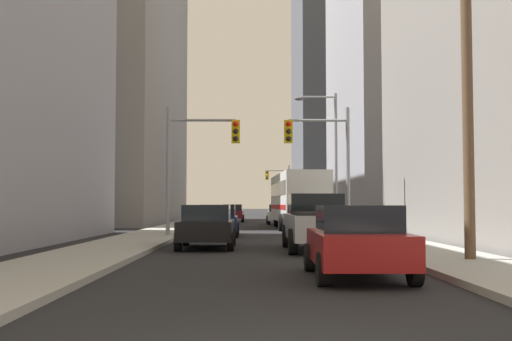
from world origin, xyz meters
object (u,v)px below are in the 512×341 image
at_px(sedan_white, 279,214).
at_px(traffic_signal_near_right, 321,151).
at_px(sedan_navy, 218,220).
at_px(sedan_maroon, 233,213).
at_px(pickup_truck_silver, 318,222).
at_px(sedan_black, 207,226).
at_px(traffic_signal_near_left, 199,150).
at_px(city_bus, 298,198).
at_px(sedan_red, 357,241).
at_px(traffic_signal_far_right, 279,183).

relative_size(sedan_white, traffic_signal_near_right, 0.71).
xyz_separation_m(sedan_navy, traffic_signal_near_right, (4.76, -1.34, 3.23)).
relative_size(sedan_navy, sedan_maroon, 0.99).
distance_m(pickup_truck_silver, sedan_navy, 9.79).
relative_size(sedan_black, traffic_signal_near_right, 0.70).
bearing_deg(traffic_signal_near_right, sedan_maroon, 100.17).
relative_size(traffic_signal_near_left, traffic_signal_near_right, 1.00).
bearing_deg(city_bus, sedan_maroon, 105.68).
xyz_separation_m(sedan_red, traffic_signal_near_right, (1.02, 15.66, 3.23)).
bearing_deg(traffic_signal_far_right, traffic_signal_near_right, -90.13).
distance_m(city_bus, traffic_signal_near_right, 10.70).
height_order(sedan_navy, sedan_white, same).
bearing_deg(traffic_signal_far_right, city_bus, -90.64).
height_order(sedan_navy, traffic_signal_near_left, traffic_signal_near_left).
xyz_separation_m(sedan_maroon, traffic_signal_near_left, (-0.86, -26.35, 3.25)).
bearing_deg(traffic_signal_near_right, sedan_black, -125.35).
relative_size(sedan_black, traffic_signal_far_right, 0.70).
relative_size(sedan_red, sedan_navy, 1.00).
height_order(city_bus, traffic_signal_near_left, traffic_signal_near_left).
bearing_deg(sedan_navy, sedan_red, -77.60).
bearing_deg(sedan_navy, traffic_signal_near_right, -15.71).
xyz_separation_m(city_bus, pickup_truck_silver, (-0.71, -18.18, -1.00)).
relative_size(pickup_truck_silver, traffic_signal_far_right, 0.90).
bearing_deg(sedan_red, traffic_signal_far_right, 88.92).
bearing_deg(sedan_red, sedan_navy, 102.40).
distance_m(sedan_navy, sedan_white, 18.61).
relative_size(sedan_maroon, traffic_signal_far_right, 0.71).
xyz_separation_m(sedan_navy, sedan_maroon, (0.03, 25.01, 0.00)).
bearing_deg(sedan_navy, traffic_signal_near_left, -121.51).
relative_size(sedan_black, sedan_white, 0.99).
distance_m(sedan_red, sedan_maroon, 42.17).
bearing_deg(sedan_red, sedan_white, 89.93).
bearing_deg(sedan_white, sedan_maroon, 118.92).
relative_size(sedan_maroon, traffic_signal_near_right, 0.71).
xyz_separation_m(sedan_black, traffic_signal_far_right, (4.85, 50.31, 3.22)).
bearing_deg(city_bus, traffic_signal_near_left, -116.84).
bearing_deg(sedan_maroon, sedan_black, -90.05).
xyz_separation_m(traffic_signal_near_right, traffic_signal_far_right, (0.10, 43.60, -0.01)).
bearing_deg(traffic_signal_near_left, sedan_navy, 58.49).
xyz_separation_m(city_bus, traffic_signal_near_right, (0.27, -10.49, 2.08)).
relative_size(sedan_red, sedan_white, 1.00).
height_order(city_bus, traffic_signal_near_right, traffic_signal_near_right).
distance_m(sedan_black, sedan_maroon, 33.05).
bearing_deg(traffic_signal_far_right, sedan_red, -91.08).
height_order(pickup_truck_silver, traffic_signal_near_left, traffic_signal_near_left).
xyz_separation_m(sedan_black, sedan_navy, (-0.00, 8.04, 0.00)).
distance_m(sedan_black, sedan_white, 26.54).
distance_m(sedan_red, traffic_signal_far_right, 59.35).
xyz_separation_m(city_bus, traffic_signal_far_right, (0.37, 33.11, 2.06)).
xyz_separation_m(sedan_navy, sedan_white, (3.78, 18.23, 0.00)).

